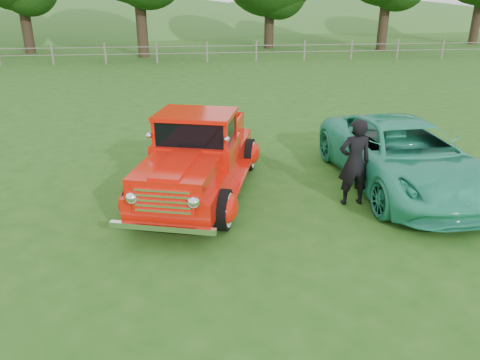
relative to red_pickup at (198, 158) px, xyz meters
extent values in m
plane|color=#1F4E14|center=(1.19, -2.22, -0.80)|extent=(140.00, 140.00, 0.00)
ellipsoid|color=#2F6324|center=(-16.81, 55.78, -5.75)|extent=(84.00, 60.00, 18.00)
ellipsoid|color=#2F6324|center=(21.19, 59.78, -4.65)|extent=(72.00, 52.00, 14.00)
cube|color=#6C665C|center=(1.19, 19.78, -0.25)|extent=(48.00, 0.04, 0.04)
cube|color=#6C665C|center=(1.19, 19.78, 0.15)|extent=(48.00, 0.04, 0.04)
cylinder|color=black|center=(-10.81, 25.78, 1.18)|extent=(0.70, 0.70, 3.96)
cylinder|color=black|center=(-2.81, 22.78, 1.62)|extent=(0.70, 0.70, 4.84)
cylinder|color=black|center=(6.19, 26.78, 1.07)|extent=(0.70, 0.70, 3.74)
cylinder|color=black|center=(14.19, 24.78, 1.40)|extent=(0.70, 0.70, 4.40)
cylinder|color=black|center=(23.19, 27.78, 1.29)|extent=(0.70, 0.70, 4.18)
cylinder|color=black|center=(-1.22, -1.22, -0.42)|extent=(0.44, 0.80, 0.76)
cylinder|color=black|center=(0.38, -1.68, -0.42)|extent=(0.44, 0.80, 0.76)
cylinder|color=black|center=(-0.36, 1.75, -0.42)|extent=(0.44, 0.80, 0.76)
cylinder|color=black|center=(1.24, 1.30, -0.42)|extent=(0.44, 0.80, 0.76)
cube|color=red|center=(0.01, 0.04, -0.22)|extent=(2.77, 4.86, 0.44)
ellipsoid|color=red|center=(-1.28, -1.21, -0.38)|extent=(0.61, 0.83, 0.54)
ellipsoid|color=red|center=(0.45, -1.70, -0.38)|extent=(0.61, 0.83, 0.54)
ellipsoid|color=red|center=(-0.43, 1.77, -0.38)|extent=(0.61, 0.83, 0.54)
ellipsoid|color=red|center=(1.30, 1.28, -0.38)|extent=(0.61, 0.83, 0.54)
cube|color=red|center=(-0.42, -1.45, 0.17)|extent=(1.72, 1.90, 0.42)
cube|color=red|center=(-0.02, -0.06, 0.19)|extent=(1.91, 1.74, 0.44)
cube|color=black|center=(-0.02, -0.06, 0.66)|extent=(1.70, 1.48, 0.50)
cube|color=red|center=(-0.02, -0.06, 0.94)|extent=(1.80, 1.59, 0.08)
cube|color=red|center=(0.38, 1.33, 0.15)|extent=(1.67, 2.20, 0.45)
cube|color=white|center=(-0.64, -2.23, 0.05)|extent=(1.05, 0.39, 0.50)
cube|color=white|center=(-0.67, -2.33, -0.38)|extent=(1.76, 0.59, 0.10)
cube|color=white|center=(0.68, 2.36, -0.38)|extent=(1.67, 0.57, 0.10)
imported|color=#28A27B|center=(4.43, -0.14, -0.08)|extent=(2.52, 5.23, 1.44)
imported|color=black|center=(3.05, -0.88, 0.09)|extent=(0.65, 0.44, 1.77)
camera|label=1|loc=(-0.19, -9.23, 3.23)|focal=35.00mm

